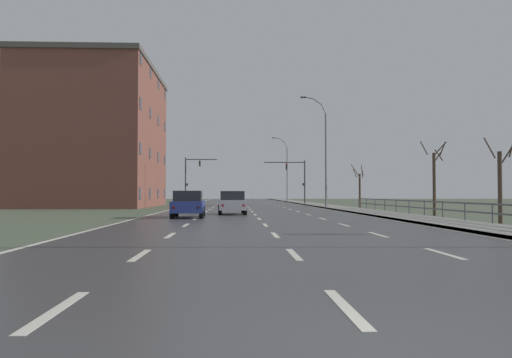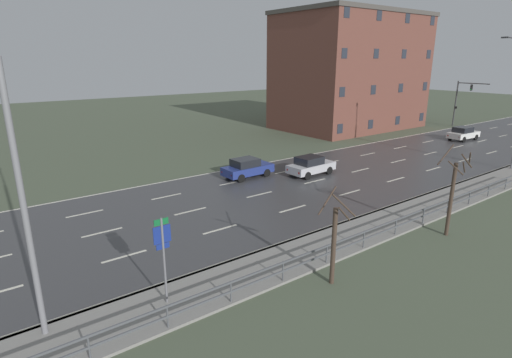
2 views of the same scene
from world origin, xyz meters
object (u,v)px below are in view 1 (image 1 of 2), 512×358
at_px(traffic_signal_right, 297,175).
at_px(brick_building, 97,137).
at_px(street_lamp_midground, 324,153).
at_px(car_distant, 232,202).
at_px(car_far_left, 188,204).
at_px(car_near_right, 232,199).
at_px(street_lamp_distant, 286,170).
at_px(traffic_signal_left, 191,174).

xyz_separation_m(traffic_signal_right, brick_building, (-23.06, -10.89, 3.68)).
bearing_deg(traffic_signal_right, street_lamp_midground, -88.10).
bearing_deg(car_distant, street_lamp_midground, 56.90).
height_order(traffic_signal_right, car_distant, traffic_signal_right).
height_order(car_far_left, car_distant, same).
height_order(car_far_left, car_near_right, same).
relative_size(street_lamp_midground, car_far_left, 2.64).
height_order(street_lamp_distant, car_far_left, street_lamp_distant).
relative_size(street_lamp_distant, car_distant, 2.62).
relative_size(street_lamp_midground, traffic_signal_right, 1.90).
relative_size(traffic_signal_left, brick_building, 0.32).
height_order(street_lamp_distant, car_distant, street_lamp_distant).
distance_m(street_lamp_distant, brick_building, 38.29).
bearing_deg(car_far_left, street_lamp_distant, 77.27).
bearing_deg(traffic_signal_left, brick_building, -124.96).
xyz_separation_m(car_distant, car_near_right, (-0.11, 24.68, 0.00)).
relative_size(traffic_signal_right, car_distant, 1.38).
bearing_deg(car_far_left, brick_building, 114.14).
distance_m(traffic_signal_right, car_near_right, 11.67).
xyz_separation_m(street_lamp_midground, brick_building, (-23.63, 6.25, 2.17)).
bearing_deg(car_near_right, street_lamp_distant, 74.43).
bearing_deg(traffic_signal_left, traffic_signal_right, -8.07).
distance_m(street_lamp_midground, brick_building, 24.54).
relative_size(car_far_left, brick_building, 0.21).
distance_m(street_lamp_midground, street_lamp_distant, 36.32).
relative_size(traffic_signal_left, car_far_left, 1.51).
bearing_deg(traffic_signal_right, traffic_signal_left, 171.93).
relative_size(car_distant, brick_building, 0.21).
xyz_separation_m(street_lamp_midground, traffic_signal_left, (-14.62, 19.13, -1.32)).
xyz_separation_m(traffic_signal_right, car_distant, (-8.38, -32.08, -3.03)).
bearing_deg(car_distant, traffic_signal_right, 73.18).
distance_m(traffic_signal_left, car_near_right, 11.39).
bearing_deg(traffic_signal_right, car_distant, -104.65).
relative_size(street_lamp_distant, car_near_right, 2.61).
relative_size(street_lamp_midground, traffic_signal_left, 1.76).
distance_m(car_near_right, brick_building, 16.41).
bearing_deg(car_near_right, car_far_left, -91.49).
xyz_separation_m(street_lamp_distant, car_distant, (-8.94, -51.26, -4.52)).
distance_m(street_lamp_distant, car_distant, 52.23).
distance_m(street_lamp_midground, car_near_right, 14.05).
height_order(street_lamp_midground, car_far_left, street_lamp_midground).
bearing_deg(traffic_signal_left, street_lamp_distant, 49.63).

